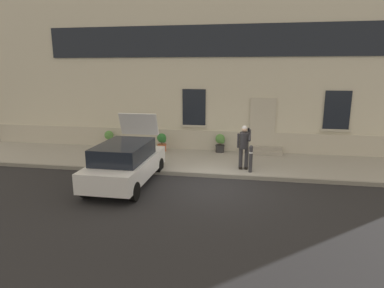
{
  "coord_description": "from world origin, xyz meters",
  "views": [
    {
      "loc": [
        1.18,
        -10.68,
        3.95
      ],
      "look_at": [
        -0.96,
        1.6,
        1.1
      ],
      "focal_mm": 30.6,
      "sensor_mm": 36.0,
      "label": 1
    }
  ],
  "objects_px": {
    "planter_charcoal": "(220,143)",
    "hatchback_car_white": "(126,162)",
    "person_on_phone": "(244,144)",
    "planter_terracotta": "(162,142)",
    "planter_cream": "(109,139)",
    "bollard_near_person": "(251,158)"
  },
  "relations": [
    {
      "from": "planter_cream",
      "to": "planter_terracotta",
      "type": "distance_m",
      "value": 2.74
    },
    {
      "from": "hatchback_car_white",
      "to": "planter_cream",
      "type": "distance_m",
      "value": 5.16
    },
    {
      "from": "hatchback_car_white",
      "to": "person_on_phone",
      "type": "distance_m",
      "value": 4.49
    },
    {
      "from": "planter_charcoal",
      "to": "planter_terracotta",
      "type": "bearing_deg",
      "value": -174.02
    },
    {
      "from": "bollard_near_person",
      "to": "planter_charcoal",
      "type": "distance_m",
      "value": 3.22
    },
    {
      "from": "planter_terracotta",
      "to": "planter_charcoal",
      "type": "xyz_separation_m",
      "value": [
        2.74,
        0.29,
        0.0
      ]
    },
    {
      "from": "bollard_near_person",
      "to": "person_on_phone",
      "type": "height_order",
      "value": "person_on_phone"
    },
    {
      "from": "planter_cream",
      "to": "person_on_phone",
      "type": "bearing_deg",
      "value": -20.8
    },
    {
      "from": "planter_charcoal",
      "to": "person_on_phone",
      "type": "bearing_deg",
      "value": -66.42
    },
    {
      "from": "planter_charcoal",
      "to": "hatchback_car_white",
      "type": "bearing_deg",
      "value": -122.47
    },
    {
      "from": "hatchback_car_white",
      "to": "person_on_phone",
      "type": "relative_size",
      "value": 2.34
    },
    {
      "from": "planter_cream",
      "to": "planter_charcoal",
      "type": "xyz_separation_m",
      "value": [
        5.47,
        0.08,
        0.0
      ]
    },
    {
      "from": "hatchback_car_white",
      "to": "planter_charcoal",
      "type": "relative_size",
      "value": 4.74
    },
    {
      "from": "bollard_near_person",
      "to": "person_on_phone",
      "type": "distance_m",
      "value": 0.6
    },
    {
      "from": "person_on_phone",
      "to": "bollard_near_person",
      "type": "bearing_deg",
      "value": -42.5
    },
    {
      "from": "bollard_near_person",
      "to": "planter_cream",
      "type": "height_order",
      "value": "bollard_near_person"
    },
    {
      "from": "person_on_phone",
      "to": "planter_charcoal",
      "type": "relative_size",
      "value": 2.03
    },
    {
      "from": "person_on_phone",
      "to": "planter_terracotta",
      "type": "xyz_separation_m",
      "value": [
        -3.87,
        2.3,
        -0.54
      ]
    },
    {
      "from": "bollard_near_person",
      "to": "planter_terracotta",
      "type": "height_order",
      "value": "bollard_near_person"
    },
    {
      "from": "planter_charcoal",
      "to": "planter_cream",
      "type": "bearing_deg",
      "value": -179.17
    },
    {
      "from": "person_on_phone",
      "to": "planter_charcoal",
      "type": "xyz_separation_m",
      "value": [
        -1.13,
        2.59,
        -0.54
      ]
    },
    {
      "from": "person_on_phone",
      "to": "planter_terracotta",
      "type": "relative_size",
      "value": 2.03
    }
  ]
}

